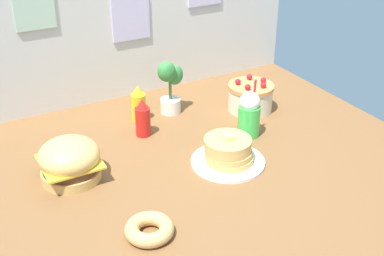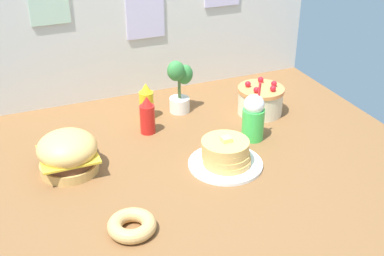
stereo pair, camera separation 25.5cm
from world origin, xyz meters
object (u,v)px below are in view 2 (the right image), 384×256
object	(u,v)px
burger	(68,153)
mustard_bottle	(146,102)
ketchup_bottle	(147,116)
donut_pink_glaze	(132,225)
cream_soda_cup	(253,117)
potted_plant	(179,84)
layer_cake	(260,100)
pancake_stack	(226,155)

from	to	relation	value
burger	mustard_bottle	world-z (taller)	mustard_bottle
ketchup_bottle	donut_pink_glaze	xyz separation A→B (m)	(-0.32, -0.77, -0.07)
cream_soda_cup	donut_pink_glaze	distance (m)	0.96
ketchup_bottle	mustard_bottle	world-z (taller)	same
burger	ketchup_bottle	world-z (taller)	ketchup_bottle
mustard_bottle	potted_plant	bearing A→B (deg)	2.83
cream_soda_cup	potted_plant	bearing A→B (deg)	118.09
layer_cake	donut_pink_glaze	size ratio (longest dim) A/B	1.34
layer_cake	ketchup_bottle	size ratio (longest dim) A/B	1.25
pancake_stack	cream_soda_cup	world-z (taller)	cream_soda_cup
donut_pink_glaze	potted_plant	distance (m)	1.12
pancake_stack	layer_cake	distance (m)	0.62
burger	potted_plant	xyz separation A→B (m)	(0.72, 0.40, 0.08)
layer_cake	cream_soda_cup	world-z (taller)	cream_soda_cup
mustard_bottle	cream_soda_cup	world-z (taller)	cream_soda_cup
ketchup_bottle	donut_pink_glaze	bearing A→B (deg)	-112.39
pancake_stack	layer_cake	xyz separation A→B (m)	(0.43, 0.44, 0.02)
ketchup_bottle	potted_plant	distance (m)	0.32
cream_soda_cup	pancake_stack	bearing A→B (deg)	-142.88
burger	pancake_stack	world-z (taller)	burger
pancake_stack	layer_cake	bearing A→B (deg)	45.45
burger	ketchup_bottle	distance (m)	0.52
layer_cake	ketchup_bottle	distance (m)	0.68
layer_cake	donut_pink_glaze	distance (m)	1.25
burger	cream_soda_cup	world-z (taller)	cream_soda_cup
layer_cake	donut_pink_glaze	bearing A→B (deg)	-143.28
layer_cake	mustard_bottle	distance (m)	0.66
pancake_stack	ketchup_bottle	world-z (taller)	ketchup_bottle
ketchup_bottle	mustard_bottle	distance (m)	0.18
pancake_stack	donut_pink_glaze	xyz separation A→B (m)	(-0.56, -0.30, -0.03)
mustard_bottle	ketchup_bottle	bearing A→B (deg)	-106.28
cream_soda_cup	burger	bearing A→B (deg)	176.66
burger	ketchup_bottle	xyz separation A→B (m)	(0.47, 0.22, 0.00)
potted_plant	ketchup_bottle	bearing A→B (deg)	-144.87
pancake_stack	ketchup_bottle	xyz separation A→B (m)	(-0.25, 0.47, 0.04)
ketchup_bottle	donut_pink_glaze	world-z (taller)	ketchup_bottle
potted_plant	layer_cake	bearing A→B (deg)	-25.33
burger	potted_plant	bearing A→B (deg)	28.97
pancake_stack	cream_soda_cup	distance (m)	0.32
mustard_bottle	potted_plant	size ratio (longest dim) A/B	0.66
ketchup_bottle	layer_cake	bearing A→B (deg)	-2.05
donut_pink_glaze	potted_plant	size ratio (longest dim) A/B	0.61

